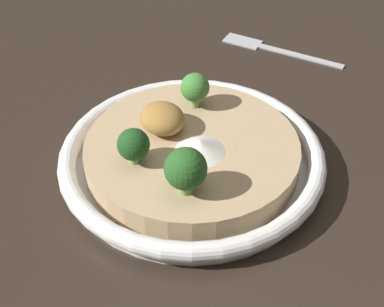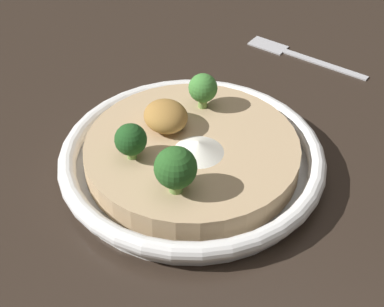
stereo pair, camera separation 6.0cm
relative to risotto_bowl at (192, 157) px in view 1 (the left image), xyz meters
name	(u,v)px [view 1 (the left image)]	position (x,y,z in m)	size (l,w,h in m)	color
ground_plane	(192,170)	(0.00, 0.00, -0.02)	(6.00, 6.00, 0.00)	#2D231C
risotto_bowl	(192,157)	(0.00, 0.00, 0.00)	(0.28, 0.28, 0.04)	white
cheese_sprinkle	(200,146)	(-0.01, 0.00, 0.02)	(0.05, 0.05, 0.01)	white
crispy_onion_garnish	(162,118)	(0.04, 0.01, 0.03)	(0.05, 0.04, 0.03)	#A37538
broccoli_back_right	(133,145)	(0.01, 0.06, 0.04)	(0.03, 0.03, 0.04)	#759E4C
broccoli_back_left	(186,169)	(-0.05, 0.04, 0.04)	(0.04, 0.04, 0.05)	#759E4C
broccoli_right	(195,88)	(0.05, -0.04, 0.04)	(0.03, 0.03, 0.04)	#759E4C
fork_utensil	(270,48)	(0.15, -0.23, -0.02)	(0.16, 0.10, 0.00)	#B7B7BC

